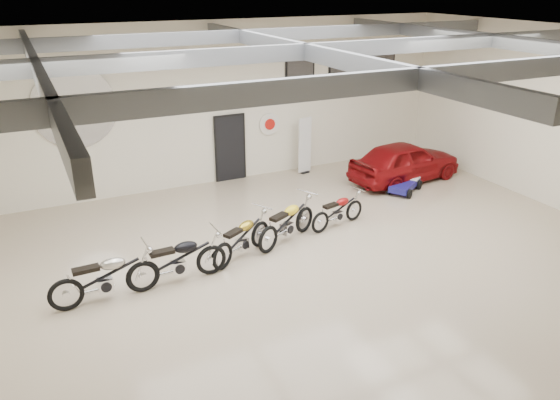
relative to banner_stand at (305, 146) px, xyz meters
name	(u,v)px	position (x,y,z in m)	size (l,w,h in m)	color
floor	(302,261)	(-2.98, -5.50, -0.94)	(16.00, 12.00, 0.01)	tan
ceiling	(306,39)	(-2.98, -5.50, 4.06)	(16.00, 12.00, 0.01)	gray
back_wall	(212,105)	(-2.98, 0.50, 1.56)	(16.00, 0.02, 5.00)	silver
ceiling_beams	(306,52)	(-2.98, -5.50, 3.81)	(15.80, 11.80, 0.32)	slate
door	(230,149)	(-2.48, 0.45, 0.11)	(0.92, 0.08, 2.10)	black
logo_plaque	(74,108)	(-6.98, 0.45, 1.86)	(2.30, 0.06, 1.16)	silver
poster_left	(300,78)	(0.02, 0.46, 2.16)	(1.05, 0.08, 1.35)	black
poster_mid	(342,75)	(1.62, 0.46, 2.16)	(1.05, 0.08, 1.35)	black
poster_right	(381,71)	(3.22, 0.46, 2.16)	(1.05, 0.08, 1.35)	black
oil_sign	(269,124)	(-1.08, 0.45, 0.76)	(0.72, 0.10, 0.72)	white
banner_stand	(305,146)	(0.00, 0.00, 0.00)	(0.51, 0.21, 1.89)	white
motorcycle_silver	(104,276)	(-7.36, -5.25, -0.38)	(2.16, 0.67, 1.12)	silver
motorcycle_black	(178,259)	(-5.82, -5.17, -0.39)	(2.15, 0.67, 1.12)	silver
motorcycle_gold	(242,237)	(-4.16, -4.70, -0.42)	(2.01, 0.62, 1.04)	silver
motorcycle_yellow	(287,221)	(-2.85, -4.42, -0.40)	(2.11, 0.65, 1.10)	silver
motorcycle_red	(338,210)	(-1.24, -4.18, -0.48)	(1.78, 0.55, 0.92)	silver
go_kart	(406,181)	(2.06, -2.83, -0.65)	(1.62, 0.73, 0.59)	navy
vintage_car	(405,161)	(2.54, -2.09, -0.29)	(3.87, 1.56, 1.32)	maroon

